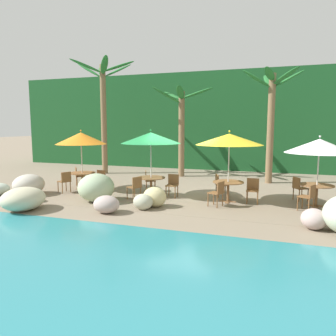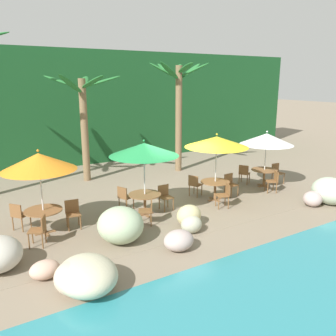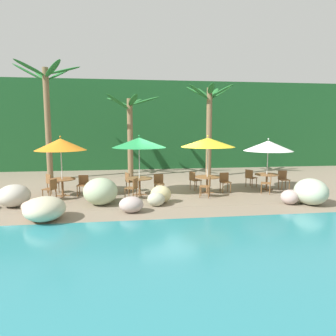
{
  "view_description": "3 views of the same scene",
  "coord_description": "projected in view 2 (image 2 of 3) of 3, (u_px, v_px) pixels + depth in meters",
  "views": [
    {
      "loc": [
        3.27,
        -11.76,
        2.72
      ],
      "look_at": [
        -0.76,
        0.29,
        1.05
      ],
      "focal_mm": 34.39,
      "sensor_mm": 36.0,
      "label": 1
    },
    {
      "loc": [
        -6.47,
        -10.31,
        4.46
      ],
      "look_at": [
        0.02,
        0.29,
        1.35
      ],
      "focal_mm": 37.74,
      "sensor_mm": 36.0,
      "label": 2
    },
    {
      "loc": [
        -1.9,
        -13.66,
        2.95
      ],
      "look_at": [
        0.03,
        0.03,
        1.11
      ],
      "focal_mm": 33.66,
      "sensor_mm": 36.0,
      "label": 3
    }
  ],
  "objects": [
    {
      "name": "ground_plane",
      "position": [
        172.0,
        205.0,
        12.89
      ],
      "size": [
        120.0,
        120.0,
        0.0
      ],
      "primitive_type": "plane",
      "color": "gray"
    },
    {
      "name": "dining_table_orange",
      "position": [
        44.0,
        214.0,
        10.42
      ],
      "size": [
        1.1,
        1.1,
        0.74
      ],
      "color": "brown",
      "rests_on": "ground"
    },
    {
      "name": "chair_orange_seaward",
      "position": [
        73.0,
        212.0,
        10.85
      ],
      "size": [
        0.47,
        0.48,
        0.87
      ],
      "color": "brown",
      "rests_on": "ground"
    },
    {
      "name": "umbrella_orange",
      "position": [
        39.0,
        162.0,
        10.03
      ],
      "size": [
        2.12,
        2.12,
        2.55
      ],
      "color": "silver",
      "rests_on": "ground"
    },
    {
      "name": "chair_yellow_inland",
      "position": [
        195.0,
        184.0,
        13.76
      ],
      "size": [
        0.56,
        0.56,
        0.87
      ],
      "color": "brown",
      "rests_on": "ground"
    },
    {
      "name": "palm_tree_second",
      "position": [
        84.0,
        109.0,
        15.35
      ],
      "size": [
        3.19,
        3.37,
        4.73
      ],
      "color": "brown",
      "rests_on": "ground"
    },
    {
      "name": "chair_white_inland",
      "position": [
        244.0,
        173.0,
        15.41
      ],
      "size": [
        0.58,
        0.58,
        0.87
      ],
      "color": "brown",
      "rests_on": "ground"
    },
    {
      "name": "chair_white_left",
      "position": [
        273.0,
        180.0,
        14.29
      ],
      "size": [
        0.57,
        0.57,
        0.87
      ],
      "color": "brown",
      "rests_on": "ground"
    },
    {
      "name": "chair_green_seaward",
      "position": [
        165.0,
        195.0,
        12.4
      ],
      "size": [
        0.43,
        0.43,
        0.87
      ],
      "color": "brown",
      "rests_on": "ground"
    },
    {
      "name": "chair_yellow_left",
      "position": [
        225.0,
        194.0,
        12.56
      ],
      "size": [
        0.55,
        0.55,
        0.87
      ],
      "color": "brown",
      "rests_on": "ground"
    },
    {
      "name": "chair_white_seaward",
      "position": [
        277.0,
        172.0,
        15.59
      ],
      "size": [
        0.43,
        0.44,
        0.87
      ],
      "color": "brown",
      "rests_on": "ground"
    },
    {
      "name": "umbrella_white",
      "position": [
        267.0,
        139.0,
        14.74
      ],
      "size": [
        2.24,
        2.24,
        2.4
      ],
      "color": "silver",
      "rests_on": "ground"
    },
    {
      "name": "chair_orange_inland",
      "position": [
        19.0,
        214.0,
        10.64
      ],
      "size": [
        0.6,
        0.59,
        0.87
      ],
      "color": "brown",
      "rests_on": "ground"
    },
    {
      "name": "terrace_deck",
      "position": [
        172.0,
        205.0,
        12.89
      ],
      "size": [
        18.0,
        5.2,
        0.01
      ],
      "color": "gray",
      "rests_on": "ground"
    },
    {
      "name": "foliage_backdrop",
      "position": [
        86.0,
        107.0,
        19.61
      ],
      "size": [
        28.0,
        2.4,
        6.0
      ],
      "color": "#194C23",
      "rests_on": "ground"
    },
    {
      "name": "dining_table_yellow",
      "position": [
        215.0,
        184.0,
        13.33
      ],
      "size": [
        1.1,
        1.1,
        0.74
      ],
      "color": "brown",
      "rests_on": "ground"
    },
    {
      "name": "umbrella_yellow",
      "position": [
        217.0,
        142.0,
        12.94
      ],
      "size": [
        2.36,
        2.36,
        2.56
      ],
      "color": "silver",
      "rests_on": "ground"
    },
    {
      "name": "chair_green_left",
      "position": [
        148.0,
        209.0,
        11.07
      ],
      "size": [
        0.57,
        0.57,
        0.87
      ],
      "color": "brown",
      "rests_on": "ground"
    },
    {
      "name": "umbrella_green",
      "position": [
        144.0,
        149.0,
        11.46
      ],
      "size": [
        2.29,
        2.29,
        2.59
      ],
      "color": "silver",
      "rests_on": "ground"
    },
    {
      "name": "dining_table_white",
      "position": [
        264.0,
        172.0,
        15.09
      ],
      "size": [
        1.1,
        1.1,
        0.74
      ],
      "color": "brown",
      "rests_on": "ground"
    },
    {
      "name": "rock_seawall",
      "position": [
        161.0,
        231.0,
        9.72
      ],
      "size": [
        13.13,
        3.36,
        1.02
      ],
      "color": "#CEC188",
      "rests_on": "ground"
    },
    {
      "name": "chair_green_inland",
      "position": [
        124.0,
        196.0,
        12.3
      ],
      "size": [
        0.56,
        0.55,
        0.87
      ],
      "color": "brown",
      "rests_on": "ground"
    },
    {
      "name": "chair_orange_left",
      "position": [
        40.0,
        229.0,
        9.63
      ],
      "size": [
        0.57,
        0.56,
        0.87
      ],
      "color": "brown",
      "rests_on": "ground"
    },
    {
      "name": "chair_yellow_seaward",
      "position": [
        230.0,
        183.0,
        13.88
      ],
      "size": [
        0.43,
        0.44,
        0.87
      ],
      "color": "brown",
      "rests_on": "ground"
    },
    {
      "name": "dining_table_green",
      "position": [
        145.0,
        198.0,
        11.86
      ],
      "size": [
        1.1,
        1.1,
        0.74
      ],
      "color": "brown",
      "rests_on": "ground"
    },
    {
      "name": "palm_tree_third",
      "position": [
        179.0,
        97.0,
        17.03
      ],
      "size": [
        2.82,
        2.9,
        5.29
      ],
      "color": "brown",
      "rests_on": "ground"
    }
  ]
}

